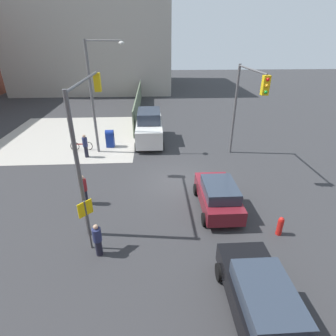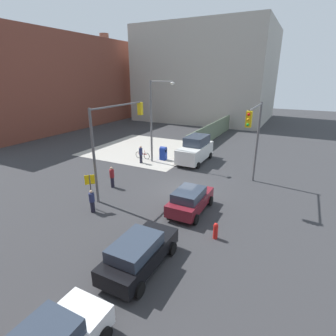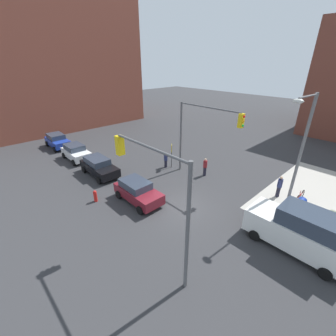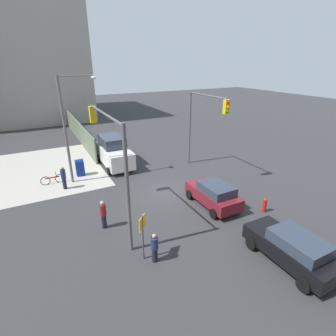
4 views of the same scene
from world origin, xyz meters
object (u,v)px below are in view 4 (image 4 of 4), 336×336
(pedestrian_waiting, at_px, (103,214))
(hatchback_black, at_px, (292,248))
(mailbox_blue, at_px, (80,167))
(traffic_signal_nw_corner, at_px, (110,149))
(fire_hydrant, at_px, (265,205))
(bicycle_leaning_on_fence, at_px, (53,179))
(pedestrian_crossing, at_px, (64,177))
(pedestrian_walking_north, at_px, (154,247))
(street_lamp_corner, at_px, (69,122))
(traffic_signal_se_corner, at_px, (203,117))
(van_white_delivery, at_px, (114,152))
(coupe_maroon, at_px, (213,194))

(pedestrian_waiting, bearing_deg, hatchback_black, -167.58)
(hatchback_black, bearing_deg, mailbox_blue, 24.30)
(traffic_signal_nw_corner, height_order, pedestrian_waiting, traffic_signal_nw_corner)
(mailbox_blue, distance_m, fire_hydrant, 14.50)
(mailbox_blue, distance_m, bicycle_leaning_on_fence, 2.32)
(traffic_signal_nw_corner, height_order, pedestrian_crossing, traffic_signal_nw_corner)
(hatchback_black, distance_m, pedestrian_walking_north, 6.39)
(street_lamp_corner, height_order, pedestrian_waiting, street_lamp_corner)
(street_lamp_corner, height_order, hatchback_black, street_lamp_corner)
(traffic_signal_se_corner, bearing_deg, traffic_signal_nw_corner, 117.60)
(street_lamp_corner, distance_m, van_white_delivery, 5.38)
(fire_hydrant, bearing_deg, van_white_delivery, 26.21)
(fire_hydrant, distance_m, van_white_delivery, 13.61)
(hatchback_black, height_order, coupe_maroon, same)
(traffic_signal_nw_corner, relative_size, pedestrian_waiting, 3.80)
(pedestrian_waiting, bearing_deg, mailbox_blue, -34.54)
(street_lamp_corner, relative_size, hatchback_black, 1.83)
(street_lamp_corner, height_order, van_white_delivery, street_lamp_corner)
(mailbox_blue, relative_size, coupe_maroon, 0.35)
(traffic_signal_se_corner, bearing_deg, hatchback_black, 166.74)
(street_lamp_corner, bearing_deg, bicycle_leaning_on_fence, 76.44)
(traffic_signal_nw_corner, bearing_deg, pedestrian_crossing, 17.56)
(traffic_signal_nw_corner, bearing_deg, pedestrian_walking_north, -169.23)
(traffic_signal_se_corner, bearing_deg, street_lamp_corner, 75.39)
(pedestrian_crossing, bearing_deg, pedestrian_walking_north, 81.36)
(coupe_maroon, distance_m, pedestrian_walking_north, 6.33)
(bicycle_leaning_on_fence, bearing_deg, hatchback_black, -148.11)
(traffic_signal_se_corner, height_order, coupe_maroon, traffic_signal_se_corner)
(traffic_signal_nw_corner, distance_m, pedestrian_walking_north, 5.39)
(hatchback_black, bearing_deg, traffic_signal_nw_corner, 43.05)
(pedestrian_waiting, xyz_separation_m, pedestrian_walking_north, (-3.80, -1.40, -0.10))
(van_white_delivery, xyz_separation_m, bicycle_leaning_on_fence, (-1.59, 5.40, -0.93))
(traffic_signal_se_corner, height_order, fire_hydrant, traffic_signal_se_corner)
(pedestrian_walking_north, bearing_deg, pedestrian_waiting, 8.58)
(hatchback_black, bearing_deg, pedestrian_crossing, 32.43)
(traffic_signal_nw_corner, height_order, hatchback_black, traffic_signal_nw_corner)
(pedestrian_waiting, bearing_deg, traffic_signal_nw_corner, -132.82)
(mailbox_blue, relative_size, hatchback_black, 0.33)
(pedestrian_crossing, relative_size, pedestrian_walking_north, 1.16)
(traffic_signal_nw_corner, distance_m, street_lamp_corner, 7.35)
(bicycle_leaning_on_fence, bearing_deg, traffic_signal_nw_corner, -160.74)
(street_lamp_corner, distance_m, hatchback_black, 16.26)
(street_lamp_corner, xyz_separation_m, bicycle_leaning_on_fence, (0.43, 1.77, -4.35))
(pedestrian_crossing, bearing_deg, coupe_maroon, 115.91)
(coupe_maroon, distance_m, pedestrian_crossing, 10.90)
(pedestrian_waiting, height_order, bicycle_leaning_on_fence, pedestrian_waiting)
(mailbox_blue, bearing_deg, pedestrian_walking_north, -174.29)
(mailbox_blue, distance_m, pedestrian_crossing, 2.51)
(hatchback_black, relative_size, coupe_maroon, 1.08)
(bicycle_leaning_on_fence, bearing_deg, fire_hydrant, -132.93)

